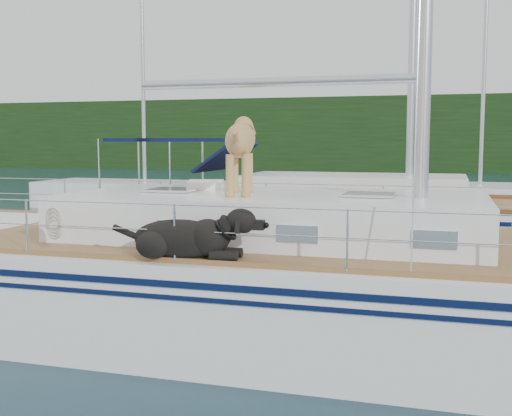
% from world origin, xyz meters
% --- Properties ---
extents(ground, '(120.00, 120.00, 0.00)m').
position_xyz_m(ground, '(0.00, 0.00, 0.00)').
color(ground, black).
rests_on(ground, ground).
extents(tree_line, '(90.00, 3.00, 6.00)m').
position_xyz_m(tree_line, '(0.00, 45.00, 3.00)').
color(tree_line, black).
rests_on(tree_line, ground).
extents(shore_bank, '(92.00, 1.00, 1.20)m').
position_xyz_m(shore_bank, '(0.00, 46.20, 0.60)').
color(shore_bank, '#595147').
rests_on(shore_bank, ground).
extents(main_sailboat, '(12.00, 3.80, 14.01)m').
position_xyz_m(main_sailboat, '(0.09, -0.01, 0.68)').
color(main_sailboat, white).
rests_on(main_sailboat, ground).
extents(neighbor_sailboat, '(11.00, 3.50, 13.30)m').
position_xyz_m(neighbor_sailboat, '(-0.19, 6.46, 0.63)').
color(neighbor_sailboat, white).
rests_on(neighbor_sailboat, ground).
extents(bg_boat_west, '(8.00, 3.00, 11.65)m').
position_xyz_m(bg_boat_west, '(-8.00, 14.00, 0.45)').
color(bg_boat_west, white).
rests_on(bg_boat_west, ground).
extents(bg_boat_center, '(7.20, 3.00, 11.65)m').
position_xyz_m(bg_boat_center, '(4.00, 16.00, 0.45)').
color(bg_boat_center, white).
rests_on(bg_boat_center, ground).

